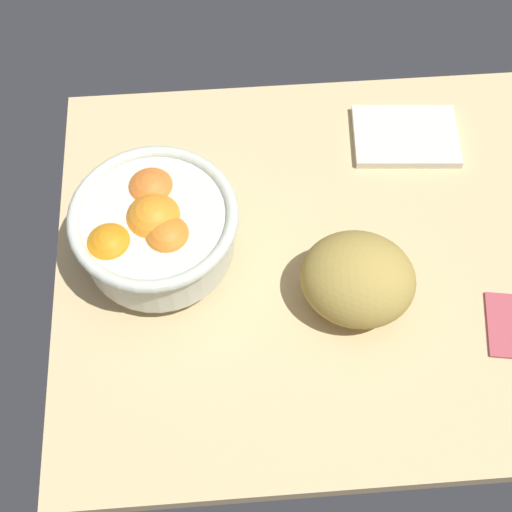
% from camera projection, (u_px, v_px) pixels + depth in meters
% --- Properties ---
extents(ground_plane, '(0.71, 0.60, 0.03)m').
position_uv_depth(ground_plane, '(327.00, 260.00, 0.92)').
color(ground_plane, '#D5B580').
extents(fruit_bowl, '(0.21, 0.21, 0.11)m').
position_uv_depth(fruit_bowl, '(154.00, 228.00, 0.85)').
color(fruit_bowl, silver).
rests_on(fruit_bowl, ground).
extents(bread_loaf, '(0.17, 0.16, 0.10)m').
position_uv_depth(bread_loaf, '(358.00, 279.00, 0.84)').
color(bread_loaf, '#AD9243').
rests_on(bread_loaf, ground).
extents(napkin_folded, '(0.16, 0.12, 0.01)m').
position_uv_depth(napkin_folded, '(405.00, 136.00, 1.00)').
color(napkin_folded, beige).
rests_on(napkin_folded, ground).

